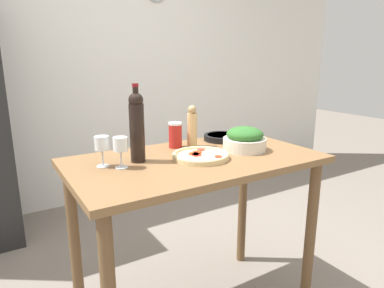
# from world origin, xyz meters

# --- Properties ---
(wall_back) EXTENTS (6.40, 0.08, 2.60)m
(wall_back) POSITION_xyz_m (0.00, 1.89, 1.30)
(wall_back) COLOR silver
(wall_back) RESTS_ON ground_plane
(prep_counter) EXTENTS (1.22, 0.68, 0.90)m
(prep_counter) POSITION_xyz_m (0.00, 0.00, 0.76)
(prep_counter) COLOR brown
(prep_counter) RESTS_ON ground_plane
(wine_bottle) EXTENTS (0.07, 0.07, 0.36)m
(wine_bottle) POSITION_xyz_m (-0.27, 0.08, 1.07)
(wine_bottle) COLOR black
(wine_bottle) RESTS_ON prep_counter
(wine_glass_near) EXTENTS (0.06, 0.06, 0.14)m
(wine_glass_near) POSITION_xyz_m (-0.37, 0.03, 1.00)
(wine_glass_near) COLOR silver
(wine_glass_near) RESTS_ON prep_counter
(wine_glass_far) EXTENTS (0.06, 0.06, 0.14)m
(wine_glass_far) POSITION_xyz_m (-0.43, 0.09, 1.00)
(wine_glass_far) COLOR silver
(wine_glass_far) RESTS_ON prep_counter
(pepper_mill) EXTENTS (0.05, 0.05, 0.23)m
(pepper_mill) POSITION_xyz_m (0.10, 0.19, 1.01)
(pepper_mill) COLOR tan
(pepper_mill) RESTS_ON prep_counter
(salad_bowl) EXTENTS (0.23, 0.23, 0.13)m
(salad_bowl) POSITION_xyz_m (0.29, -0.02, 0.96)
(salad_bowl) COLOR silver
(salad_bowl) RESTS_ON prep_counter
(homemade_pizza) EXTENTS (0.28, 0.28, 0.03)m
(homemade_pizza) POSITION_xyz_m (0.01, -0.03, 0.92)
(homemade_pizza) COLOR #DBC189
(homemade_pizza) RESTS_ON prep_counter
(salt_canister) EXTENTS (0.07, 0.07, 0.14)m
(salt_canister) POSITION_xyz_m (0.01, 0.22, 0.97)
(salt_canister) COLOR #B2231E
(salt_canister) RESTS_ON prep_counter
(cast_iron_skillet) EXTENTS (0.22, 0.34, 0.03)m
(cast_iron_skillet) POSITION_xyz_m (0.33, 0.22, 0.92)
(cast_iron_skillet) COLOR black
(cast_iron_skillet) RESTS_ON prep_counter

